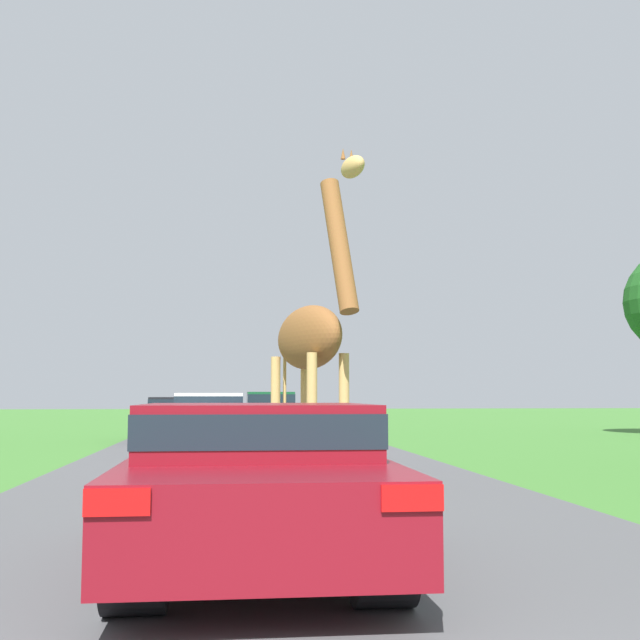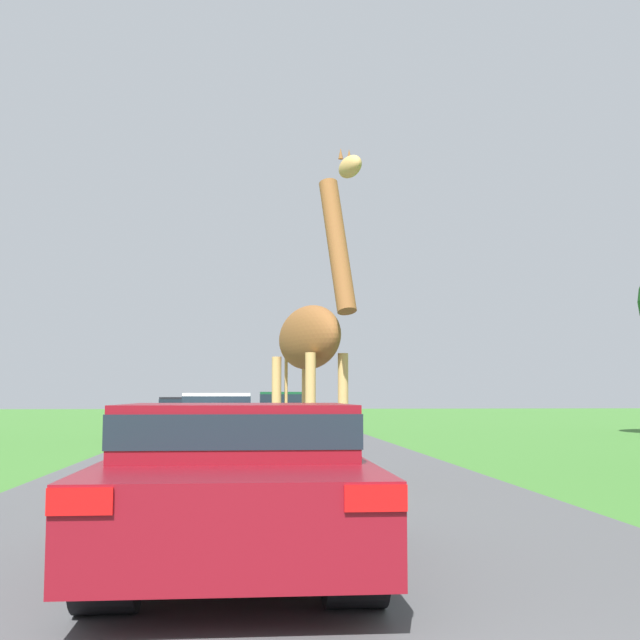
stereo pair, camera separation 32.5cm
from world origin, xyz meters
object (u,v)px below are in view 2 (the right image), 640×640
(car_queue_left, at_px, (218,420))
(car_far_ahead, at_px, (283,411))
(giraffe_near_road, at_px, (312,336))
(car_queue_right, at_px, (190,417))
(car_lead_maroon, at_px, (236,479))

(car_queue_left, bearing_deg, car_far_ahead, 78.67)
(giraffe_near_road, height_order, car_queue_right, giraffe_near_road)
(car_far_ahead, bearing_deg, car_queue_left, -101.33)
(giraffe_near_road, relative_size, car_queue_right, 1.08)
(car_lead_maroon, height_order, car_queue_right, car_queue_right)
(giraffe_near_road, bearing_deg, car_queue_left, -96.10)
(car_queue_right, distance_m, car_far_ahead, 6.07)
(car_queue_left, distance_m, car_far_ahead, 10.23)
(giraffe_near_road, relative_size, car_queue_left, 1.22)
(car_queue_right, relative_size, car_queue_left, 1.14)
(giraffe_near_road, height_order, car_queue_left, giraffe_near_road)
(giraffe_near_road, bearing_deg, car_far_ahead, -109.37)
(car_lead_maroon, relative_size, car_queue_right, 0.90)
(giraffe_near_road, xyz_separation_m, car_lead_maroon, (-1.03, -5.60, -1.57))
(car_far_ahead, bearing_deg, giraffe_near_road, -90.90)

